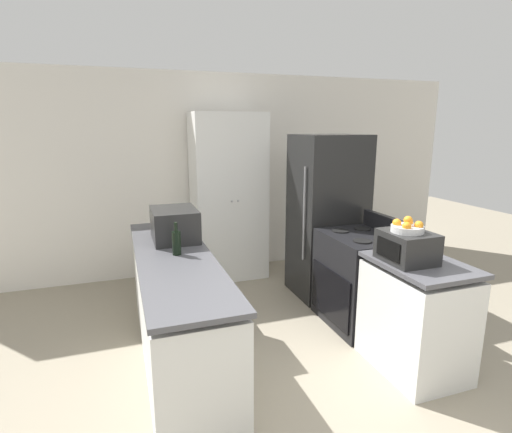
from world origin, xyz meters
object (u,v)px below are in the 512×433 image
Objects in this scene: refrigerator at (327,216)px; toaster_oven at (407,247)px; pantry_cabinet at (229,197)px; wine_bottle at (176,242)px; fruit_bowl at (407,227)px; microwave at (175,224)px; stove at (360,279)px.

refrigerator is 4.81× the size of toaster_oven.
pantry_cabinet is 2.57m from toaster_oven.
wine_bottle is at bearing 155.49° from toaster_oven.
fruit_bowl is (1.64, -0.75, 0.17)m from wine_bottle.
fruit_bowl is at bearing -173.46° from toaster_oven.
microwave is at bearing 142.91° from fruit_bowl.
refrigerator is at bearing 11.09° from microwave.
pantry_cabinet is at bearing 135.00° from refrigerator.
refrigerator reaches higher than microwave.
microwave is (-1.77, -0.35, 0.13)m from refrigerator.
wine_bottle reaches higher than stove.
pantry_cabinet is 5.48× the size of toaster_oven.
stove is at bearing 80.07° from fruit_bowl.
pantry_cabinet is 4.05× the size of microwave.
microwave is 0.45m from wine_bottle.
stove is 0.91m from refrigerator.
wine_bottle is 0.71× the size of toaster_oven.
toaster_oven is 0.16m from fruit_bowl.
refrigerator is 1.81m from microwave.
microwave is at bearing -124.10° from pantry_cabinet.
fruit_bowl is at bearing -37.09° from microwave.
refrigerator is 1.56m from toaster_oven.
wine_bottle is (-0.05, -0.45, -0.04)m from microwave.
pantry_cabinet reaches higher than fruit_bowl.
refrigerator is 7.58× the size of fruit_bowl.
fruit_bowl is (-0.18, -1.55, 0.26)m from refrigerator.
pantry_cabinet is at bearing 62.16° from wine_bottle.
stove is at bearing 80.90° from toaster_oven.
fruit_bowl is (1.59, -1.20, 0.13)m from microwave.
refrigerator is at bearing 23.62° from wine_bottle.
fruit_bowl reaches higher than stove.
refrigerator is at bearing -45.00° from pantry_cabinet.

